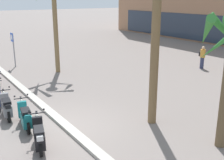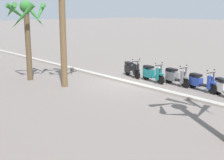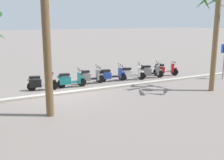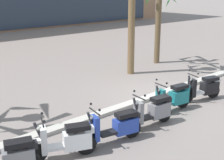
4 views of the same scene
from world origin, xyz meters
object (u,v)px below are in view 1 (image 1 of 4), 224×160
crossing_sign (13,46)px  scooter_teal_mid_centre (25,117)px  scooter_black_tail_end (39,136)px  scooter_grey_far_back (7,107)px  palm_tree_far_corner (54,1)px  pedestrian_by_palm_tree (202,57)px

crossing_sign → scooter_teal_mid_centre: bearing=-13.6°
scooter_teal_mid_centre → scooter_black_tail_end: same height
crossing_sign → scooter_grey_far_back: bearing=-17.6°
scooter_teal_mid_centre → palm_tree_far_corner: 9.24m
scooter_teal_mid_centre → scooter_black_tail_end: 1.72m
pedestrian_by_palm_tree → scooter_grey_far_back: bearing=-85.9°
scooter_black_tail_end → crossing_sign: crossing_sign is taller
scooter_teal_mid_centre → pedestrian_by_palm_tree: size_ratio=1.13×
pedestrian_by_palm_tree → crossing_sign: bearing=-126.3°
crossing_sign → palm_tree_far_corner: palm_tree_far_corner is taller
scooter_grey_far_back → palm_tree_far_corner: (-5.67, 4.69, 4.06)m
scooter_teal_mid_centre → scooter_black_tail_end: (1.72, -0.09, -0.01)m
scooter_teal_mid_centre → palm_tree_far_corner: size_ratio=0.30×
scooter_grey_far_back → crossing_sign: size_ratio=0.72×
scooter_black_tail_end → pedestrian_by_palm_tree: bearing=107.2°
scooter_grey_far_back → crossing_sign: 9.24m
scooter_grey_far_back → palm_tree_far_corner: 8.40m
pedestrian_by_palm_tree → scooter_black_tail_end: bearing=-72.8°
scooter_black_tail_end → pedestrian_by_palm_tree: size_ratio=1.09×
palm_tree_far_corner → pedestrian_by_palm_tree: (4.71, 8.70, -3.71)m
scooter_grey_far_back → palm_tree_far_corner: size_ratio=0.30×
scooter_teal_mid_centre → pedestrian_by_palm_tree: (-2.36, 13.06, 0.36)m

